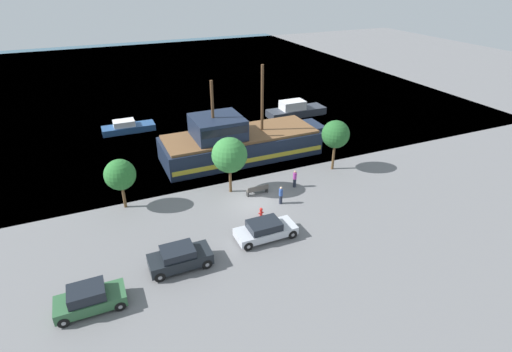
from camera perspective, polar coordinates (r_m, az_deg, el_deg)
name	(u,v)px	position (r m, az deg, el deg)	size (l,w,h in m)	color
ground_plane	(252,202)	(33.00, -0.60, -3.74)	(160.00, 160.00, 0.00)	slate
water_surface	(152,79)	(72.84, -14.67, 13.23)	(80.00, 80.00, 0.00)	#33566B
pirate_ship	(238,142)	(40.26, -2.53, 4.92)	(17.04, 5.80, 9.06)	#192338
moored_boat_dockside	(295,110)	(52.61, 5.62, 9.36)	(7.66, 2.53, 2.00)	#2D333D
moored_boat_outer	(128,127)	(49.47, -17.86, 6.67)	(5.97, 2.09, 1.39)	navy
parked_car_curb_front	(265,230)	(28.56, 1.34, -7.68)	(4.36, 1.87, 1.37)	#B7BCC6
parked_car_curb_mid	(180,258)	(26.46, -10.84, -11.38)	(3.98, 1.84, 1.52)	black
parked_car_curb_rear	(90,299)	(25.19, -22.69, -15.87)	(3.81, 1.79, 1.54)	#2D5B38
fire_hydrant	(261,212)	(31.00, 0.73, -5.13)	(0.42, 0.25, 0.76)	red
bench_promenade_east	(258,190)	(33.86, 0.23, -1.98)	(1.91, 0.45, 0.85)	#4C4742
pedestrian_walking_near	(295,179)	(35.00, 5.56, -0.39)	(0.32, 0.32, 1.60)	#232838
pedestrian_walking_far	(281,195)	(32.47, 3.57, -2.76)	(0.32, 0.32, 1.56)	#232838
tree_row_east	(120,175)	(32.65, -18.86, 0.16)	(2.44, 2.44, 4.16)	brown
tree_row_mideast	(229,155)	(32.98, -3.81, 2.99)	(2.97, 2.97, 4.95)	brown
tree_row_midwest	(336,134)	(37.60, 11.30, 5.85)	(2.57, 2.57, 4.85)	brown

